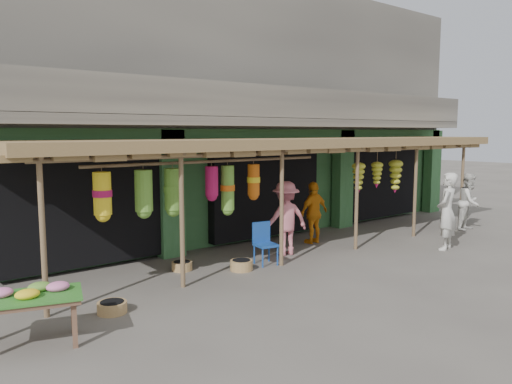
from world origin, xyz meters
TOP-DOWN VIEW (x-y plane):
  - ground at (0.00, 0.00)m, footprint 80.00×80.00m
  - building at (-0.00, 4.87)m, footprint 16.40×6.80m
  - awning at (-0.15, 0.80)m, footprint 14.00×2.70m
  - flower_table at (-6.98, -1.18)m, footprint 1.57×1.18m
  - blue_chair at (-1.70, 0.16)m, footprint 0.51×0.52m
  - basket_left at (-3.43, 0.83)m, footprint 0.55×0.55m
  - basket_mid at (-5.61, -0.68)m, footprint 0.51×0.51m
  - basket_right at (-2.43, 0.04)m, footprint 0.61×0.61m
  - person_front at (2.75, -1.63)m, footprint 0.82×0.67m
  - person_right at (5.63, -0.67)m, footprint 0.92×0.77m
  - person_vendor at (0.66, 0.96)m, footprint 0.98×0.45m
  - person_shopper at (-0.77, 0.48)m, footprint 1.26×0.89m

SIDE VIEW (x-z plane):
  - ground at x=0.00m, z-range 0.00..0.00m
  - basket_left at x=-3.43m, z-range 0.00..0.18m
  - basket_mid at x=-5.61m, z-range 0.00..0.19m
  - basket_right at x=-2.43m, z-range 0.00..0.22m
  - blue_chair at x=-1.70m, z-range 0.05..0.99m
  - flower_table at x=-6.98m, z-range 0.26..1.09m
  - person_vendor at x=0.66m, z-range 0.00..1.65m
  - person_right at x=5.63m, z-range 0.00..1.72m
  - person_shopper at x=-0.77m, z-range 0.00..1.78m
  - person_front at x=2.75m, z-range 0.00..1.95m
  - awning at x=-0.15m, z-range 1.18..3.97m
  - building at x=0.00m, z-range -0.13..6.87m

